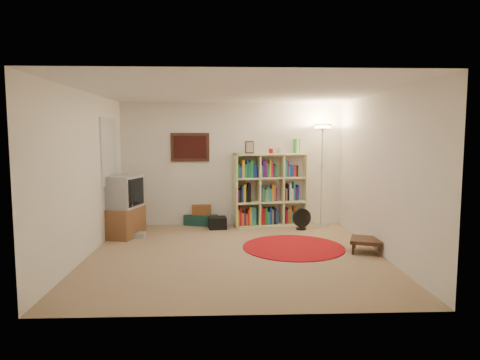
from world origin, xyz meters
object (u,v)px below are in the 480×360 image
object	(u,v)px
floor_lamp	(322,142)
suitcase	(202,219)
side_table	(367,241)
tv_stand	(123,207)
floor_fan	(302,219)
bookshelf	(269,191)

from	to	relation	value
floor_lamp	suitcase	size ratio (longest dim) A/B	2.74
suitcase	side_table	size ratio (longest dim) A/B	1.22
floor_lamp	tv_stand	xyz separation A→B (m)	(-3.78, -0.66, -1.17)
floor_lamp	side_table	bearing A→B (deg)	-81.00
floor_fan	tv_stand	size ratio (longest dim) A/B	0.38
floor_fan	side_table	xyz separation A→B (m)	(0.73, -1.65, -0.03)
floor_fan	side_table	world-z (taller)	floor_fan
suitcase	floor_lamp	bearing A→B (deg)	9.48
floor_fan	tv_stand	distance (m)	3.40
floor_lamp	side_table	world-z (taller)	floor_lamp
floor_lamp	tv_stand	world-z (taller)	floor_lamp
floor_fan	suitcase	xyz separation A→B (m)	(-1.97, 0.59, -0.11)
floor_lamp	floor_fan	size ratio (longest dim) A/B	4.90
floor_lamp	floor_fan	xyz separation A→B (m)	(-0.43, -0.23, -1.50)
bookshelf	floor_lamp	xyz separation A→B (m)	(1.04, -0.23, 1.00)
bookshelf	side_table	world-z (taller)	bookshelf
floor_lamp	suitcase	distance (m)	2.91
bookshelf	floor_lamp	distance (m)	1.45
bookshelf	side_table	distance (m)	2.55
tv_stand	side_table	world-z (taller)	tv_stand
suitcase	bookshelf	bearing A→B (deg)	12.48
bookshelf	tv_stand	size ratio (longest dim) A/B	1.58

